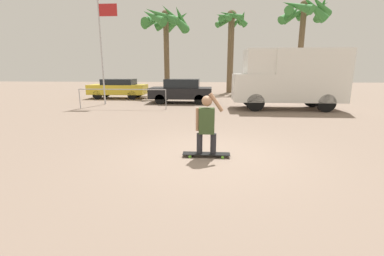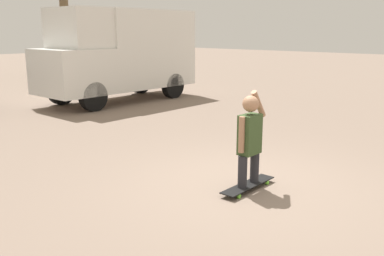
{
  "view_description": "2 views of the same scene",
  "coord_description": "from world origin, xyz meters",
  "views": [
    {
      "loc": [
        -0.08,
        -6.06,
        2.05
      ],
      "look_at": [
        -0.55,
        0.54,
        0.56
      ],
      "focal_mm": 24.0,
      "sensor_mm": 36.0,
      "label": 1
    },
    {
      "loc": [
        -5.43,
        -3.64,
        2.43
      ],
      "look_at": [
        -0.52,
        0.7,
        0.92
      ],
      "focal_mm": 40.0,
      "sensor_mm": 36.0,
      "label": 2
    }
  ],
  "objects": [
    {
      "name": "camper_van",
      "position": [
        4.1,
        8.02,
        1.69
      ],
      "size": [
        5.62,
        2.06,
        3.1
      ],
      "color": "black",
      "rests_on": "ground_plane"
    },
    {
      "name": "ground_plane",
      "position": [
        0.0,
        0.0,
        0.0
      ],
      "size": [
        80.0,
        80.0,
        0.0
      ],
      "primitive_type": "plane",
      "color": "gray"
    },
    {
      "name": "skateboard",
      "position": [
        -0.15,
        -0.14,
        0.07
      ],
      "size": [
        1.14,
        0.25,
        0.08
      ],
      "color": "black",
      "rests_on": "ground_plane"
    },
    {
      "name": "person_skateboarder",
      "position": [
        -0.15,
        -0.14,
        0.87
      ],
      "size": [
        0.65,
        0.25,
        1.47
      ],
      "color": "#28282D",
      "rests_on": "skateboard"
    }
  ]
}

